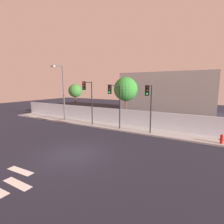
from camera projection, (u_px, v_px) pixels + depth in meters
ground_plane at (73, 154)px, 12.17m from camera, size 80.00×80.00×0.00m
sidewalk at (125, 128)px, 19.13m from camera, size 36.00×2.40×0.15m
perimeter_wall at (130, 118)px, 20.07m from camera, size 36.00×0.18×1.80m
crosswalk_marking at (4, 185)px, 8.43m from camera, size 2.92×3.08×0.01m
traffic_light_left at (149, 99)px, 15.74m from camera, size 0.36×1.84×4.62m
traffic_light_center at (115, 97)px, 17.55m from camera, size 0.53×1.82×4.67m
traffic_light_right at (88, 94)px, 19.35m from camera, size 0.35×1.66×5.00m
street_lamp_curbside at (62, 89)px, 22.29m from camera, size 0.62×1.65×6.99m
fire_hydrant at (222, 139)px, 13.93m from camera, size 0.44×0.26×0.76m
roadside_tree_leftmost at (75, 91)px, 25.32m from camera, size 1.91×1.91×4.90m
roadside_tree_midleft at (126, 89)px, 21.17m from camera, size 2.89×2.89×5.71m
low_building_distant at (167, 92)px, 31.27m from camera, size 15.89×6.00×6.92m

